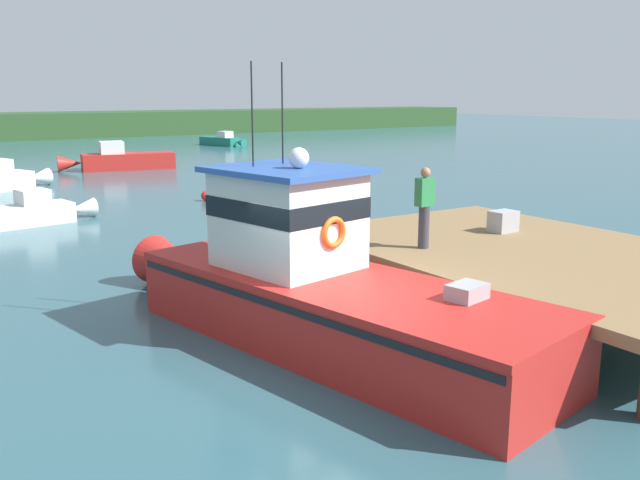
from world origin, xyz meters
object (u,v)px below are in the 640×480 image
(moored_boat_near_channel, at_px, (120,160))
(mooring_buoy_channel_marker, at_px, (206,196))
(moored_boat_far_left, at_px, (223,141))
(crate_stack_near_edge, at_px, (503,221))
(deckhand_by_the_boat, at_px, (425,206))
(main_fishing_boat, at_px, (313,284))
(moored_boat_off_the_point, at_px, (24,213))

(moored_boat_near_channel, bearing_deg, mooring_buoy_channel_marker, -93.03)
(moored_boat_far_left, bearing_deg, moored_boat_near_channel, -133.99)
(crate_stack_near_edge, bearing_deg, mooring_buoy_channel_marker, 92.33)
(moored_boat_near_channel, relative_size, moored_boat_far_left, 1.35)
(moored_boat_near_channel, bearing_deg, crate_stack_near_edge, -90.20)
(deckhand_by_the_boat, distance_m, moored_boat_far_left, 44.28)
(moored_boat_far_left, relative_size, mooring_buoy_channel_marker, 11.31)
(main_fishing_boat, distance_m, crate_stack_near_edge, 5.62)
(moored_boat_near_channel, height_order, moored_boat_off_the_point, moored_boat_near_channel)
(moored_boat_near_channel, xyz_separation_m, moored_boat_off_the_point, (-7.81, -14.74, -0.15))
(moored_boat_far_left, height_order, mooring_buoy_channel_marker, moored_boat_far_left)
(deckhand_by_the_boat, xyz_separation_m, moored_boat_off_the_point, (-5.10, 13.67, -1.66))
(crate_stack_near_edge, distance_m, moored_boat_near_channel, 28.17)
(main_fishing_boat, xyz_separation_m, deckhand_by_the_boat, (2.94, 0.43, 1.05))
(main_fishing_boat, height_order, deckhand_by_the_boat, main_fishing_boat)
(crate_stack_near_edge, xyz_separation_m, moored_boat_near_channel, (0.10, 28.16, -0.88))
(moored_boat_far_left, distance_m, moored_boat_off_the_point, 34.53)
(deckhand_by_the_boat, relative_size, moored_boat_far_left, 0.34)
(deckhand_by_the_boat, xyz_separation_m, moored_boat_far_left, (15.36, 41.50, -1.65))
(crate_stack_near_edge, bearing_deg, deckhand_by_the_boat, -174.52)
(moored_boat_far_left, distance_m, mooring_buoy_channel_marker, 29.56)
(main_fishing_boat, relative_size, mooring_buoy_channel_marker, 23.52)
(main_fishing_boat, distance_m, moored_boat_off_the_point, 14.28)
(main_fishing_boat, bearing_deg, moored_boat_far_left, 66.42)
(crate_stack_near_edge, distance_m, moored_boat_far_left, 43.18)
(main_fishing_boat, xyz_separation_m, mooring_buoy_channel_marker, (4.95, 15.55, -0.80))
(main_fishing_boat, distance_m, deckhand_by_the_boat, 3.15)
(moored_boat_near_channel, bearing_deg, deckhand_by_the_boat, -95.47)
(main_fishing_boat, xyz_separation_m, crate_stack_near_edge, (5.56, 0.68, 0.43))
(moored_boat_near_channel, distance_m, mooring_buoy_channel_marker, 13.31)
(deckhand_by_the_boat, distance_m, moored_boat_near_channel, 28.58)
(crate_stack_near_edge, relative_size, moored_boat_far_left, 0.13)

